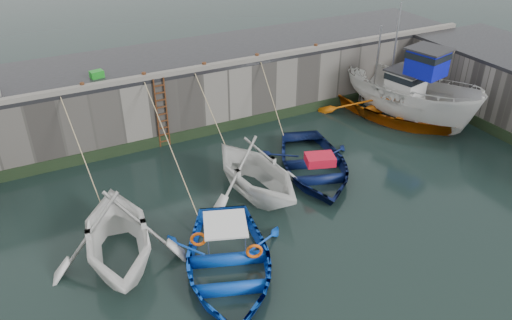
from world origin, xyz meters
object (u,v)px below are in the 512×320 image
bollard_c (204,66)px  bollard_a (82,86)px  fish_crate (97,74)px  boat_near_blacktrim (255,192)px  bollard_d (257,57)px  boat_far_orange (392,105)px  boat_far_white (410,97)px  bollard_e (316,47)px  boat_near_white (121,259)px  boat_near_navy (313,171)px  ladder (162,114)px  boat_near_blue (228,272)px  bollard_b (144,76)px

bollard_c → bollard_a: bearing=180.0°
fish_crate → boat_near_blacktrim: bearing=-67.7°
bollard_d → boat_far_orange: bearing=-19.7°
bollard_a → boat_far_white: bearing=-12.3°
bollard_a → bollard_e: 11.00m
boat_near_white → boat_far_orange: size_ratio=0.59×
boat_near_white → boat_near_blacktrim: size_ratio=1.04×
boat_near_navy → boat_far_white: boat_far_white is taller
bollard_a → boat_near_white: bearing=-95.2°
bollard_a → bollard_d: same height
fish_crate → bollard_d: size_ratio=1.90×
bollard_a → bollard_d: 7.80m
ladder → bollard_d: (4.80, 0.34, 1.71)m
boat_near_white → boat_near_navy: boat_near_white is taller
ladder → boat_near_blacktrim: (1.92, -5.15, -1.59)m
boat_near_blue → bollard_d: bearing=77.8°
boat_near_blacktrim → bollard_b: (-2.42, 5.49, 3.30)m
boat_near_blue → boat_far_white: boat_far_white is taller
bollard_d → boat_near_blue: bearing=-122.0°
bollard_c → bollard_d: same height
boat_near_blue → boat_near_blacktrim: size_ratio=1.16×
ladder → bollard_e: (8.00, 0.34, 1.71)m
boat_near_navy → bollard_b: bearing=153.8°
boat_near_blacktrim → bollard_d: bearing=54.6°
boat_near_blue → bollard_e: (8.82, 8.99, 3.30)m
boat_near_blacktrim → boat_far_orange: (9.32, 3.18, 0.51)m
ladder → bollard_c: bearing=8.7°
bollard_b → bollard_c: bearing=0.0°
bollard_a → bollard_c: bearing=0.0°
boat_near_white → boat_near_blacktrim: (5.55, 1.44, 0.00)m
boat_far_orange → fish_crate: (-13.47, 3.36, 2.80)m
ladder → bollard_b: bearing=146.1°
bollard_c → bollard_b: bearing=180.0°
ladder → boat_near_white: 7.69m
ladder → boat_near_blue: size_ratio=0.56×
bollard_d → bollard_e: bearing=0.0°
boat_near_blue → boat_near_blacktrim: boat_near_blacktrim is taller
boat_near_blacktrim → bollard_e: (6.08, 5.49, 3.30)m
boat_far_white → bollard_e: size_ratio=27.77×
ladder → boat_near_navy: ladder is taller
boat_far_orange → bollard_d: bearing=146.9°
boat_near_blacktrim → bollard_a: size_ratio=17.54×
boat_far_orange → bollard_e: size_ratio=30.87×
boat_near_blue → boat_far_white: size_ratio=0.73×
boat_near_blacktrim → boat_far_orange: size_ratio=0.57×
boat_near_blue → bollard_a: (-2.18, 8.99, 3.30)m
ladder → boat_near_blue: 8.84m
bollard_b → bollard_d: bearing=0.0°
bollard_d → fish_crate: bearing=171.5°
boat_far_white → bollard_e: bearing=123.6°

